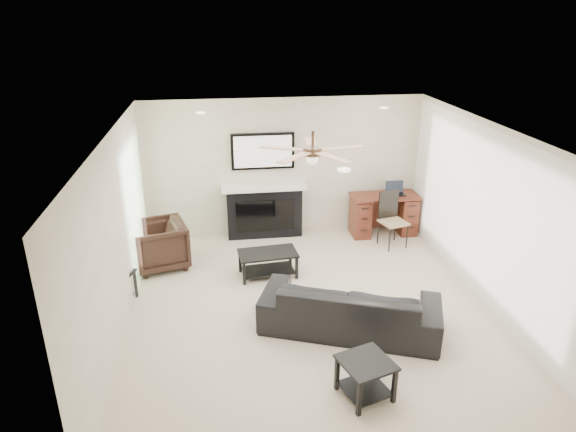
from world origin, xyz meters
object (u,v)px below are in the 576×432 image
(coffee_table, at_px, (268,264))
(fireplace_unit, at_px, (264,187))
(desk, at_px, (383,214))
(sofa, at_px, (350,307))
(armchair, at_px, (159,245))

(coffee_table, relative_size, fireplace_unit, 0.47)
(desk, bearing_deg, fireplace_unit, 174.96)
(fireplace_unit, height_order, desk, fireplace_unit)
(sofa, xyz_separation_m, desk, (1.39, 2.92, 0.05))
(coffee_table, distance_m, desk, 2.65)
(fireplace_unit, xyz_separation_m, desk, (2.19, -0.19, -0.57))
(armchair, distance_m, coffee_table, 1.80)
(sofa, distance_m, desk, 3.23)
(sofa, relative_size, desk, 1.88)
(sofa, distance_m, armchair, 3.37)
(coffee_table, bearing_deg, sofa, -65.93)
(coffee_table, bearing_deg, armchair, 156.79)
(armchair, height_order, coffee_table, armchair)
(fireplace_unit, bearing_deg, coffee_table, -93.79)
(armchair, bearing_deg, desk, 85.56)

